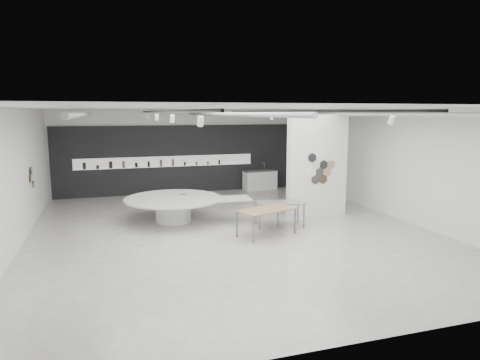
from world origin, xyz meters
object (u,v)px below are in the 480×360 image
object	(u,v)px
display_island	(175,206)
kitchen_counter	(260,180)
partition_column	(317,166)
sample_table_wood	(267,211)
sample_table_stone	(280,204)

from	to	relation	value
display_island	kitchen_counter	bearing A→B (deg)	50.10
display_island	partition_column	bearing A→B (deg)	-2.47
display_island	sample_table_wood	xyz separation A→B (m)	(2.35, -2.47, 0.21)
partition_column	kitchen_counter	world-z (taller)	partition_column
display_island	sample_table_stone	bearing A→B (deg)	-21.39
kitchen_counter	sample_table_wood	bearing A→B (deg)	-114.77
display_island	sample_table_stone	distance (m)	3.52
display_island	kitchen_counter	distance (m)	6.88
display_island	kitchen_counter	xyz separation A→B (m)	(4.84, 4.88, -0.08)
partition_column	display_island	distance (m)	5.16
display_island	sample_table_wood	world-z (taller)	display_island
kitchen_counter	partition_column	bearing A→B (deg)	-94.79
sample_table_wood	sample_table_stone	world-z (taller)	sample_table_wood
partition_column	sample_table_stone	size ratio (longest dim) A/B	2.20
sample_table_stone	kitchen_counter	world-z (taller)	kitchen_counter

